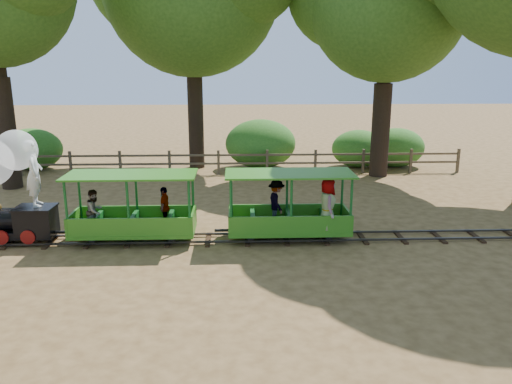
{
  "coord_description": "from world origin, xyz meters",
  "views": [
    {
      "loc": [
        -0.25,
        -12.16,
        4.4
      ],
      "look_at": [
        0.25,
        0.5,
        1.15
      ],
      "focal_mm": 35.0,
      "sensor_mm": 36.0,
      "label": 1
    }
  ],
  "objects_px": {
    "carriage_rear": "(294,210)",
    "fence": "(243,160)",
    "locomotive": "(0,179)",
    "carriage_front": "(131,215)"
  },
  "relations": [
    {
      "from": "carriage_rear",
      "to": "fence",
      "type": "distance_m",
      "value": 8.1
    },
    {
      "from": "locomotive",
      "to": "fence",
      "type": "height_order",
      "value": "locomotive"
    },
    {
      "from": "locomotive",
      "to": "fence",
      "type": "distance_m",
      "value": 10.06
    },
    {
      "from": "carriage_front",
      "to": "fence",
      "type": "relative_size",
      "value": 0.18
    },
    {
      "from": "locomotive",
      "to": "carriage_front",
      "type": "xyz_separation_m",
      "value": [
        3.18,
        -0.09,
        -0.93
      ]
    },
    {
      "from": "carriage_rear",
      "to": "carriage_front",
      "type": "bearing_deg",
      "value": -179.94
    },
    {
      "from": "carriage_front",
      "to": "carriage_rear",
      "type": "xyz_separation_m",
      "value": [
        4.13,
        0.0,
        0.07
      ]
    },
    {
      "from": "carriage_front",
      "to": "fence",
      "type": "distance_m",
      "value": 8.53
    },
    {
      "from": "carriage_rear",
      "to": "fence",
      "type": "xyz_separation_m",
      "value": [
        -1.2,
        8.01,
        -0.21
      ]
    },
    {
      "from": "carriage_front",
      "to": "carriage_rear",
      "type": "distance_m",
      "value": 4.13
    }
  ]
}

